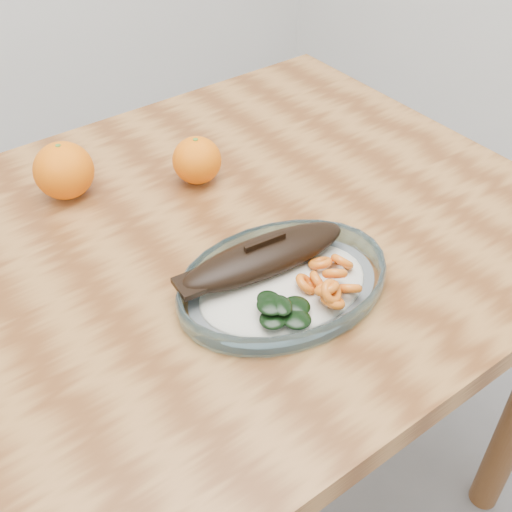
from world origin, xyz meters
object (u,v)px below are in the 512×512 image
object	(u,v)px
plated_meal	(283,280)
orange_left	(64,171)
orange_right	(197,160)
dining_table	(167,306)

from	to	relation	value
plated_meal	orange_left	distance (m)	0.39
plated_meal	orange_right	xyz separation A→B (m)	(0.05, 0.28, 0.02)
plated_meal	orange_right	distance (m)	0.29
dining_table	orange_left	bearing A→B (deg)	100.77
orange_left	orange_right	world-z (taller)	orange_left
orange_left	orange_right	xyz separation A→B (m)	(0.18, -0.09, -0.01)
plated_meal	orange_right	size ratio (longest dim) A/B	7.48
orange_left	orange_right	bearing A→B (deg)	-25.30
dining_table	orange_left	world-z (taller)	orange_left
dining_table	orange_left	xyz separation A→B (m)	(-0.04, 0.21, 0.14)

